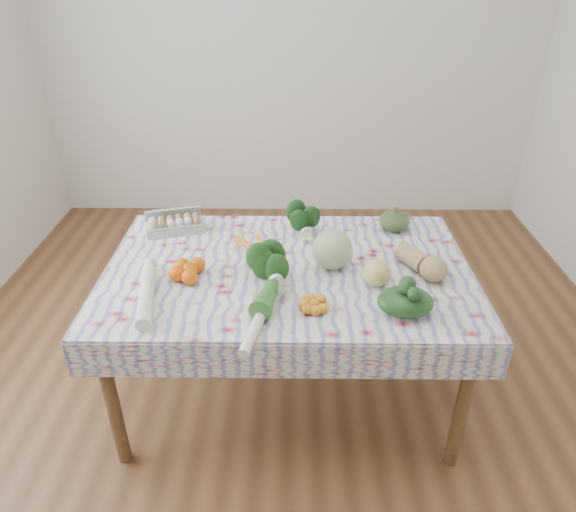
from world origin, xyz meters
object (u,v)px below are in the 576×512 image
object	(u,v)px
dining_table	(288,282)
grapefruit	(377,273)
cabbage	(332,249)
egg_carton	(175,226)
kabocha_squash	(395,221)
butternut_squash	(423,261)

from	to	relation	value
dining_table	grapefruit	world-z (taller)	grapefruit
dining_table	cabbage	bearing A→B (deg)	1.52
egg_carton	grapefruit	world-z (taller)	grapefruit
dining_table	egg_carton	xyz separation A→B (m)	(-0.58, 0.33, 0.12)
kabocha_squash	grapefruit	distance (m)	0.54
dining_table	grapefruit	distance (m)	0.43
cabbage	butternut_squash	world-z (taller)	cabbage
kabocha_squash	grapefruit	size ratio (longest dim) A/B	1.29
dining_table	butternut_squash	size ratio (longest dim) A/B	6.15
kabocha_squash	cabbage	xyz separation A→B (m)	(-0.35, -0.37, 0.04)
dining_table	cabbage	distance (m)	0.26
cabbage	dining_table	bearing A→B (deg)	-178.48
cabbage	butternut_squash	size ratio (longest dim) A/B	0.69
butternut_squash	kabocha_squash	bearing A→B (deg)	67.35
cabbage	kabocha_squash	bearing A→B (deg)	47.16
butternut_squash	grapefruit	size ratio (longest dim) A/B	2.17
dining_table	butternut_squash	xyz separation A→B (m)	(0.60, -0.04, 0.14)
cabbage	grapefruit	size ratio (longest dim) A/B	1.51
butternut_squash	grapefruit	distance (m)	0.24
kabocha_squash	butternut_squash	distance (m)	0.42
egg_carton	grapefruit	size ratio (longest dim) A/B	2.37
grapefruit	egg_carton	bearing A→B (deg)	153.74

